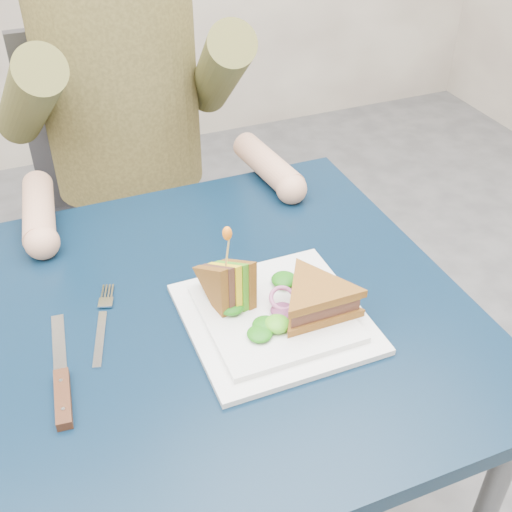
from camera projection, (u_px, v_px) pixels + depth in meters
name	position (u px, v px, depth m)	size (l,w,h in m)	color
table	(222.00, 346.00, 1.04)	(0.75, 0.75, 0.73)	black
chair	(127.00, 188.00, 1.64)	(0.42, 0.40, 0.93)	#47474C
diner	(118.00, 59.00, 1.33)	(0.54, 0.59, 0.74)	brown
plate	(275.00, 316.00, 0.96)	(0.26, 0.26, 0.02)	white
sandwich_flat	(316.00, 299.00, 0.94)	(0.14, 0.14, 0.05)	brown
sandwich_upright	(229.00, 284.00, 0.95)	(0.08, 0.12, 0.12)	brown
fork	(102.00, 325.00, 0.95)	(0.07, 0.18, 0.01)	silver
knife	(62.00, 388.00, 0.85)	(0.04, 0.22, 0.02)	silver
toothpick	(228.00, 250.00, 0.91)	(0.00, 0.00, 0.06)	tan
toothpick_frill	(227.00, 233.00, 0.89)	(0.01, 0.01, 0.02)	orange
lettuce_spill	(275.00, 301.00, 0.96)	(0.15, 0.13, 0.02)	#337A14
onion_ring	(283.00, 299.00, 0.95)	(0.04, 0.04, 0.01)	#9E4C7A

